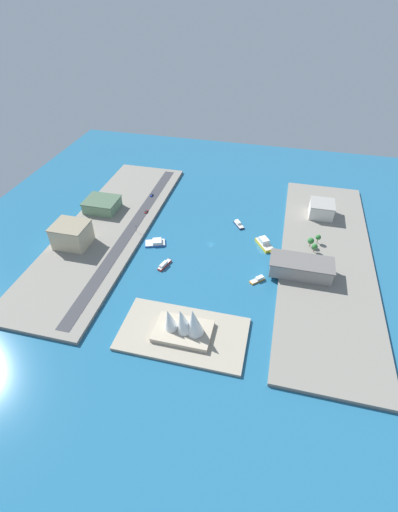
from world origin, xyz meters
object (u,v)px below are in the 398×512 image
object	(u,v)px
carpark_squat_concrete	(301,267)
hotel_broad_white	(321,209)
ferry_yellow_fast	(264,243)
water_taxi_orange	(258,279)
patrol_launch_navy	(239,224)
office_block_beige	(72,235)
traffic_light_waterfront	(136,228)
catamaran_blue	(156,242)
hatchback_blue	(152,195)
opera_landmark	(184,324)
terminal_long_green	(102,204)
pickup_red	(146,211)
tugboat_red	(164,265)

from	to	relation	value
carpark_squat_concrete	hotel_broad_white	xyz separation A→B (m)	(-16.15, -85.76, 0.55)
ferry_yellow_fast	water_taxi_orange	size ratio (longest dim) A/B	1.78
ferry_yellow_fast	patrol_launch_navy	bearing A→B (deg)	-44.36
water_taxi_orange	carpark_squat_concrete	size ratio (longest dim) A/B	0.25
office_block_beige	traffic_light_waterfront	bearing A→B (deg)	-147.10
catamaran_blue	carpark_squat_concrete	world-z (taller)	carpark_squat_concrete
water_taxi_orange	hatchback_blue	xyz separation A→B (m)	(116.04, -95.08, 2.49)
traffic_light_waterfront	hotel_broad_white	bearing A→B (deg)	-157.21
traffic_light_waterfront	opera_landmark	world-z (taller)	opera_landmark
traffic_light_waterfront	water_taxi_orange	bearing A→B (deg)	162.64
carpark_squat_concrete	terminal_long_green	size ratio (longest dim) A/B	1.54
water_taxi_orange	office_block_beige	distance (m)	152.02
water_taxi_orange	pickup_red	bearing A→B (deg)	-30.52
water_taxi_orange	tugboat_red	world-z (taller)	tugboat_red
patrol_launch_navy	catamaran_blue	xyz separation A→B (m)	(62.87, 43.31, 0.15)
water_taxi_orange	hotel_broad_white	world-z (taller)	hotel_broad_white
patrol_launch_navy	tugboat_red	bearing A→B (deg)	55.50
office_block_beige	hotel_broad_white	distance (m)	217.78
hotel_broad_white	office_block_beige	bearing A→B (deg)	25.19
office_block_beige	terminal_long_green	size ratio (longest dim) A/B	0.92
carpark_squat_concrete	terminal_long_green	distance (m)	187.59
carpark_squat_concrete	hotel_broad_white	distance (m)	87.27
water_taxi_orange	catamaran_blue	world-z (taller)	catamaran_blue
ferry_yellow_fast	carpark_squat_concrete	world-z (taller)	carpark_squat_concrete
hatchback_blue	office_block_beige	bearing A→B (deg)	68.38
catamaran_blue	opera_landmark	bearing A→B (deg)	119.31
terminal_long_green	office_block_beige	bearing A→B (deg)	90.44
catamaran_blue	terminal_long_green	xyz separation A→B (m)	(64.16, -35.69, 6.59)
carpark_squat_concrete	hotel_broad_white	world-z (taller)	hotel_broad_white
tugboat_red	carpark_squat_concrete	xyz separation A→B (m)	(-101.48, -12.99, 7.22)
patrol_launch_navy	carpark_squat_concrete	world-z (taller)	carpark_squat_concrete
tugboat_red	opera_landmark	bearing A→B (deg)	118.25
tugboat_red	hatchback_blue	distance (m)	105.21
patrol_launch_navy	hotel_broad_white	world-z (taller)	hotel_broad_white
carpark_squat_concrete	ferry_yellow_fast	bearing A→B (deg)	-46.83
office_block_beige	traffic_light_waterfront	xyz separation A→B (m)	(-43.54, -28.17, -5.17)
patrol_launch_navy	tugboat_red	xyz separation A→B (m)	(47.18, 68.65, 0.18)
terminal_long_green	hotel_broad_white	xyz separation A→B (m)	(-197.47, -37.72, 1.22)
ferry_yellow_fast	traffic_light_waterfront	xyz separation A→B (m)	(108.23, 9.80, 4.72)
ferry_yellow_fast	carpark_squat_concrete	size ratio (longest dim) A/B	0.44
ferry_yellow_fast	catamaran_blue	size ratio (longest dim) A/B	1.07
water_taxi_orange	patrol_launch_navy	bearing A→B (deg)	-69.93
water_taxi_orange	carpark_squat_concrete	distance (m)	32.80
patrol_launch_navy	opera_landmark	size ratio (longest dim) A/B	0.38
carpark_squat_concrete	pickup_red	xyz separation A→B (m)	(140.27, -52.87, -5.03)
terminal_long_green	opera_landmark	distance (m)	165.67
terminal_long_green	carpark_squat_concrete	bearing A→B (deg)	165.16
catamaran_blue	traffic_light_waterfront	xyz separation A→B (m)	(20.20, -8.91, 5.67)
water_taxi_orange	catamaran_blue	xyz separation A→B (m)	(87.77, -24.85, 0.20)
tugboat_red	office_block_beige	bearing A→B (deg)	-4.37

